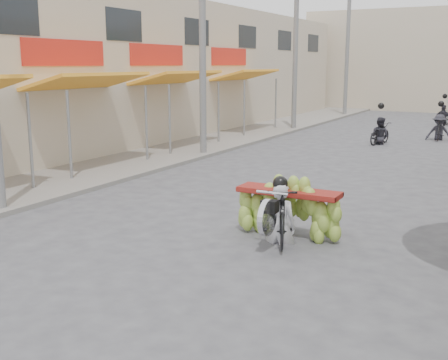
% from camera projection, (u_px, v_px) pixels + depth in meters
% --- Properties ---
extents(ground, '(120.00, 120.00, 0.00)m').
position_uv_depth(ground, '(102.00, 313.00, 7.47)').
color(ground, '#535358').
rests_on(ground, ground).
extents(sidewalk_left, '(4.00, 60.00, 0.12)m').
position_uv_depth(sidewalk_left, '(206.00, 141.00, 23.65)').
color(sidewalk_left, gray).
rests_on(sidewalk_left, ground).
extents(shophouse_row_left, '(9.77, 40.00, 6.00)m').
position_uv_depth(shophouse_row_left, '(95.00, 70.00, 24.46)').
color(shophouse_row_left, beige).
rests_on(shophouse_row_left, ground).
extents(utility_pole_mid, '(0.60, 0.24, 8.00)m').
position_uv_depth(utility_pole_mid, '(202.00, 41.00, 19.51)').
color(utility_pole_mid, slate).
rests_on(utility_pole_mid, ground).
extents(utility_pole_far, '(0.60, 0.24, 8.00)m').
position_uv_depth(utility_pole_far, '(295.00, 48.00, 27.29)').
color(utility_pole_far, slate).
rests_on(utility_pole_far, ground).
extents(utility_pole_back, '(0.60, 0.24, 8.00)m').
position_uv_depth(utility_pole_back, '(347.00, 51.00, 35.07)').
color(utility_pole_back, slate).
rests_on(utility_pole_back, ground).
extents(banana_motorbike, '(2.20, 1.95, 2.11)m').
position_uv_depth(banana_motorbike, '(284.00, 203.00, 10.47)').
color(banana_motorbike, black).
rests_on(banana_motorbike, ground).
extents(bg_motorbike_a, '(0.89, 1.65, 1.95)m').
position_uv_depth(bg_motorbike_a, '(380.00, 126.00, 23.07)').
color(bg_motorbike_a, black).
rests_on(bg_motorbike_a, ground).
extents(bg_motorbike_b, '(1.10, 1.72, 1.95)m').
position_uv_depth(bg_motorbike_b, '(440.00, 121.00, 24.24)').
color(bg_motorbike_b, black).
rests_on(bg_motorbike_b, ground).
extents(bg_motorbike_c, '(1.07, 1.61, 1.95)m').
position_uv_depth(bg_motorbike_c, '(444.00, 111.00, 30.01)').
color(bg_motorbike_c, black).
rests_on(bg_motorbike_c, ground).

